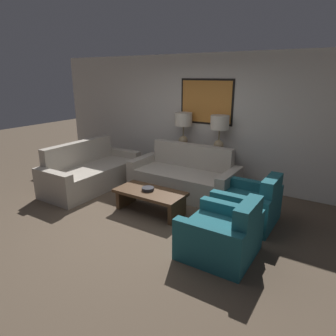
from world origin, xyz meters
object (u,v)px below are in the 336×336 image
at_px(armchair_near_back_wall, 249,206).
at_px(decorative_bowl, 148,189).
at_px(console_table, 200,166).
at_px(couch_by_side, 91,173).
at_px(couch_by_back_wall, 184,178).
at_px(table_lamp_left, 183,123).
at_px(coffee_table, 150,196).
at_px(table_lamp_right, 220,127).
at_px(armchair_near_camera, 222,236).

bearing_deg(armchair_near_back_wall, decorative_bowl, -161.12).
height_order(console_table, couch_by_side, couch_by_side).
distance_m(couch_by_back_wall, armchair_near_back_wall, 1.57).
bearing_deg(console_table, couch_by_side, -141.33).
relative_size(table_lamp_left, coffee_table, 0.60).
bearing_deg(couch_by_back_wall, table_lamp_left, 121.63).
distance_m(console_table, table_lamp_left, 0.96).
bearing_deg(table_lamp_right, armchair_near_back_wall, -48.63).
relative_size(table_lamp_left, armchair_near_camera, 0.81).
distance_m(console_table, armchair_near_back_wall, 1.91).
bearing_deg(table_lamp_right, coffee_table, -104.43).
xyz_separation_m(couch_by_back_wall, coffee_table, (-0.04, -1.08, -0.02)).
xyz_separation_m(couch_by_back_wall, armchair_near_camera, (1.48, -1.61, -0.03)).
distance_m(couch_by_side, coffee_table, 1.77).
bearing_deg(armchair_near_camera, table_lamp_right, 115.09).
relative_size(console_table, armchair_near_back_wall, 1.58).
height_order(couch_by_side, armchair_near_camera, couch_by_side).
xyz_separation_m(table_lamp_left, decorative_bowl, (0.33, -1.74, -0.84)).
bearing_deg(couch_by_back_wall, decorative_bowl, -94.39).
relative_size(console_table, couch_by_back_wall, 0.67).
bearing_deg(couch_by_side, table_lamp_left, 46.14).
height_order(couch_by_side, armchair_near_back_wall, couch_by_side).
bearing_deg(decorative_bowl, couch_by_back_wall, 85.61).
bearing_deg(coffee_table, armchair_near_back_wall, 19.39).
bearing_deg(couch_by_back_wall, couch_by_side, -156.96).
bearing_deg(console_table, table_lamp_left, 180.00).
bearing_deg(armchair_near_camera, armchair_near_back_wall, 90.00).
relative_size(console_table, coffee_table, 1.17).
relative_size(couch_by_back_wall, coffee_table, 1.75).
distance_m(couch_by_back_wall, armchair_near_camera, 2.18).
relative_size(couch_by_side, decorative_bowl, 10.05).
xyz_separation_m(armchair_near_back_wall, armchair_near_camera, (0.00, -1.07, 0.00)).
bearing_deg(console_table, armchair_near_camera, -57.04).
height_order(decorative_bowl, armchair_near_camera, armchair_near_camera).
bearing_deg(armchair_near_back_wall, coffee_table, -160.61).
height_order(console_table, table_lamp_right, table_lamp_right).
bearing_deg(armchair_near_camera, couch_by_side, 165.26).
bearing_deg(couch_by_side, armchair_near_camera, -14.74).
xyz_separation_m(couch_by_back_wall, couch_by_side, (-1.78, -0.76, 0.00)).
height_order(couch_by_back_wall, coffee_table, couch_by_back_wall).
relative_size(table_lamp_right, armchair_near_camera, 0.81).
relative_size(table_lamp_left, table_lamp_right, 1.00).
relative_size(table_lamp_right, couch_by_back_wall, 0.35).
xyz_separation_m(coffee_table, armchair_near_camera, (1.51, -0.53, -0.01)).
xyz_separation_m(table_lamp_right, armchair_near_camera, (1.07, -2.28, -0.97)).
bearing_deg(coffee_table, table_lamp_right, 75.57).
distance_m(coffee_table, armchair_near_back_wall, 1.61).
distance_m(table_lamp_right, armchair_near_back_wall, 1.88).
relative_size(coffee_table, decorative_bowl, 5.75).
distance_m(table_lamp_right, coffee_table, 2.04).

